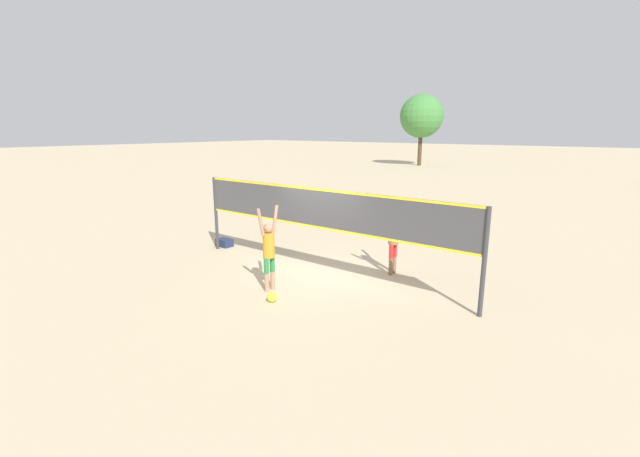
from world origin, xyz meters
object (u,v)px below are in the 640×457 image
object	(u,v)px
volleyball	(272,297)
player_spiker	(269,247)
volleyball_net	(320,213)
gear_bag	(225,243)
player_blocker	(394,235)
tree_left_cluster	(422,116)

from	to	relation	value
volleyball	player_spiker	bearing A→B (deg)	138.28
volleyball_net	volleyball	bearing A→B (deg)	-83.05
volleyball_net	player_spiker	distance (m)	1.76
gear_bag	player_blocker	bearing A→B (deg)	9.28
volleyball	volleyball_net	bearing A→B (deg)	96.95
volleyball	gear_bag	bearing A→B (deg)	151.75
tree_left_cluster	volleyball_net	bearing A→B (deg)	-69.12
volleyball	tree_left_cluster	world-z (taller)	tree_left_cluster
player_blocker	player_spiker	bearing A→B (deg)	-31.42
volleyball_net	tree_left_cluster	world-z (taller)	tree_left_cluster
player_blocker	tree_left_cluster	size ratio (longest dim) A/B	0.28
player_blocker	volleyball	size ratio (longest dim) A/B	8.79
player_spiker	volleyball	xyz separation A→B (m)	(0.54, -0.48, -0.97)
volleyball	tree_left_cluster	size ratio (longest dim) A/B	0.03
player_spiker	gear_bag	size ratio (longest dim) A/B	3.99
gear_bag	volleyball_net	bearing A→B (deg)	-4.43
volleyball	gear_bag	world-z (taller)	gear_bag
player_spiker	player_blocker	xyz separation A→B (m)	(1.77, 2.90, 0.00)
player_blocker	tree_left_cluster	world-z (taller)	tree_left_cluster
volleyball_net	player_blocker	world-z (taller)	volleyball_net
volleyball_net	volleyball	world-z (taller)	volleyball_net
player_spiker	volleyball	bearing A→B (deg)	-131.72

